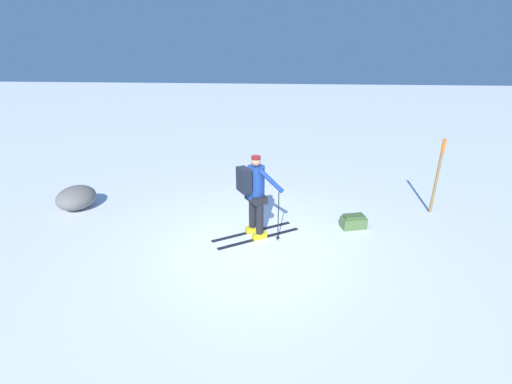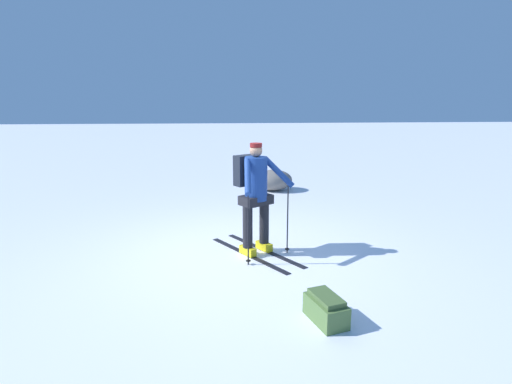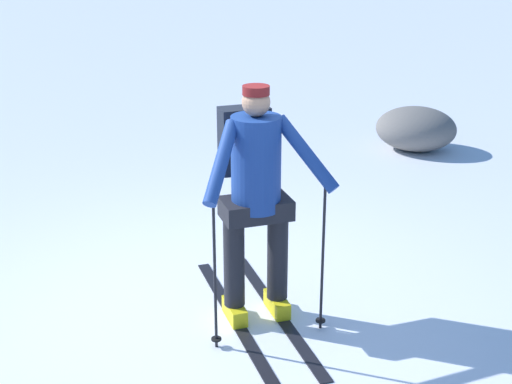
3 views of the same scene
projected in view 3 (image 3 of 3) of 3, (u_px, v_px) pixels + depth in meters
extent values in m
plane|color=white|center=(215.00, 309.00, 5.33)|extent=(80.00, 80.00, 0.00)
cube|color=black|center=(277.00, 312.00, 5.27)|extent=(1.08, 1.59, 0.01)
cube|color=yellow|center=(277.00, 304.00, 5.25)|extent=(0.26, 0.31, 0.12)
cylinder|color=black|center=(278.00, 252.00, 5.10)|extent=(0.15, 0.15, 0.72)
cube|color=black|center=(235.00, 319.00, 5.18)|extent=(1.08, 1.59, 0.01)
cube|color=yellow|center=(235.00, 311.00, 5.15)|extent=(0.26, 0.31, 0.12)
cylinder|color=black|center=(234.00, 259.00, 5.01)|extent=(0.15, 0.15, 0.72)
cube|color=black|center=(256.00, 208.00, 4.93)|extent=(0.56, 0.50, 0.14)
cylinder|color=navy|center=(256.00, 164.00, 4.81)|extent=(0.34, 0.34, 0.66)
sphere|color=tan|center=(256.00, 102.00, 4.66)|extent=(0.19, 0.19, 0.19)
cylinder|color=maroon|center=(256.00, 90.00, 4.63)|extent=(0.18, 0.18, 0.06)
cube|color=black|center=(244.00, 140.00, 5.01)|extent=(0.39, 0.34, 0.47)
cylinder|color=black|center=(323.00, 256.00, 4.87)|extent=(0.02, 0.02, 1.13)
cylinder|color=black|center=(320.00, 320.00, 5.05)|extent=(0.07, 0.07, 0.01)
cylinder|color=navy|center=(306.00, 154.00, 4.71)|extent=(0.50, 0.26, 0.48)
cylinder|color=black|center=(215.00, 272.00, 4.65)|extent=(0.02, 0.02, 1.13)
cylinder|color=black|center=(216.00, 339.00, 4.83)|extent=(0.07, 0.07, 0.01)
cylinder|color=navy|center=(221.00, 163.00, 4.53)|extent=(0.12, 0.50, 0.48)
ellipsoid|color=slate|center=(416.00, 129.00, 8.97)|extent=(1.00, 0.85, 0.55)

